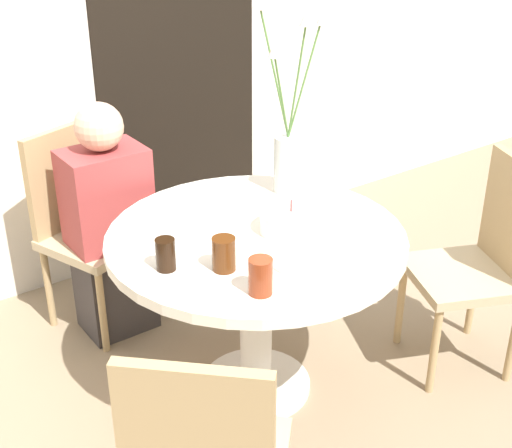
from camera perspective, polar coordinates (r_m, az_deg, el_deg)
name	(u,v)px	position (r m, az deg, el deg)	size (l,w,h in m)	color
ground_plane	(256,387)	(2.97, 0.00, -12.88)	(16.00, 16.00, 0.00)	#89755B
wall_back	(92,12)	(3.45, -12.95, 16.21)	(8.00, 0.05, 2.60)	silver
doorway_panel	(178,60)	(3.66, -6.28, 12.88)	(0.90, 0.01, 2.05)	black
dining_table	(256,265)	(2.64, 0.00, -3.33)	(1.09, 1.09, 0.70)	silver
chair_left_flank	(83,218)	(3.23, -13.65, 0.44)	(0.51, 0.51, 0.90)	tan
chair_right_flank	(483,255)	(2.99, 17.69, -2.41)	(0.53, 0.53, 0.90)	tan
birthday_cake	(291,221)	(2.58, 2.81, 0.22)	(0.23, 0.23, 0.13)	white
flower_vase	(288,142)	(2.84, 2.59, 6.60)	(0.28, 0.19, 0.78)	silver
side_plate	(301,261)	(2.40, 3.66, -2.97)	(0.21, 0.21, 0.01)	silver
drink_glass_0	(224,254)	(2.33, -2.59, -2.41)	(0.08, 0.08, 0.12)	#51280F
drink_glass_1	(261,276)	(2.20, 0.37, -4.21)	(0.08, 0.08, 0.12)	maroon
drink_glass_2	(166,254)	(2.35, -7.25, -2.43)	(0.07, 0.07, 0.11)	black
person_guest	(109,229)	(3.13, -11.64, -0.41)	(0.34, 0.24, 1.06)	#383333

